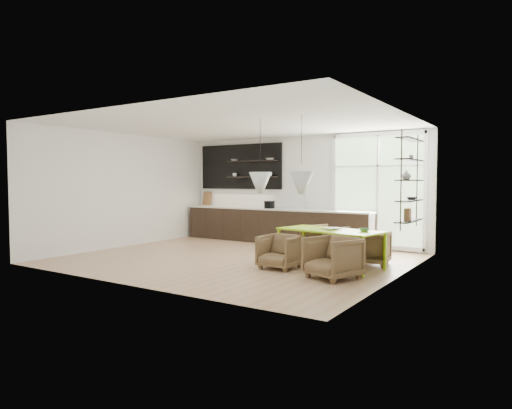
% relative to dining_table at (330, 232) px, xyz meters
% --- Properties ---
extents(room, '(7.02, 6.01, 2.91)m').
position_rel_dining_table_xyz_m(room, '(-1.52, 0.86, 0.77)').
color(room, tan).
rests_on(room, ground).
extents(kitchen_run, '(5.54, 0.69, 2.75)m').
position_rel_dining_table_xyz_m(kitchen_run, '(-2.79, 2.45, -0.09)').
color(kitchen_run, black).
rests_on(kitchen_run, ground).
extents(right_shelving, '(0.26, 1.22, 1.90)m').
position_rel_dining_table_xyz_m(right_shelving, '(1.26, 0.93, 0.96)').
color(right_shelving, black).
rests_on(right_shelving, ground).
extents(dining_table, '(2.15, 1.26, 0.74)m').
position_rel_dining_table_xyz_m(dining_table, '(0.00, 0.00, 0.00)').
color(dining_table, '#92CC0D').
rests_on(dining_table, ground).
extents(armchair_back_left, '(1.05, 1.06, 0.73)m').
position_rel_dining_table_xyz_m(armchair_back_left, '(-0.51, 0.89, -0.32)').
color(armchair_back_left, brown).
rests_on(armchair_back_left, ground).
extents(armchair_back_right, '(0.83, 0.85, 0.68)m').
position_rel_dining_table_xyz_m(armchair_back_right, '(0.60, 0.65, -0.34)').
color(armchair_back_right, brown).
rests_on(armchair_back_right, ground).
extents(armchair_front_left, '(0.71, 0.73, 0.66)m').
position_rel_dining_table_xyz_m(armchair_front_left, '(-0.74, -0.68, -0.36)').
color(armchair_front_left, brown).
rests_on(armchair_front_left, ground).
extents(armchair_front_right, '(1.02, 1.03, 0.73)m').
position_rel_dining_table_xyz_m(armchair_front_right, '(0.48, -0.97, -0.32)').
color(armchair_front_right, brown).
rests_on(armchair_front_right, ground).
extents(wire_stool, '(0.35, 0.35, 0.45)m').
position_rel_dining_table_xyz_m(wire_stool, '(-1.23, 0.35, -0.40)').
color(wire_stool, black).
rests_on(wire_stool, ground).
extents(table_book, '(0.35, 0.40, 0.03)m').
position_rel_dining_table_xyz_m(table_book, '(-0.11, 0.11, 0.07)').
color(table_book, white).
rests_on(table_book, dining_table).
extents(table_bowl, '(0.22, 0.22, 0.06)m').
position_rel_dining_table_xyz_m(table_bowl, '(0.67, 0.07, 0.08)').
color(table_bowl, '#4E7C54').
rests_on(table_bowl, dining_table).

